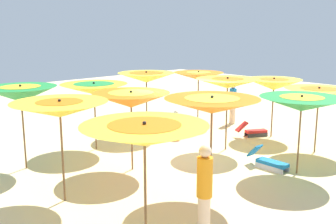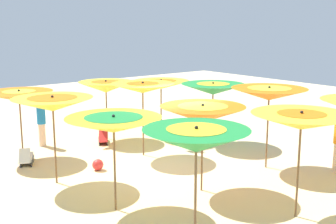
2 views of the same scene
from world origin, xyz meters
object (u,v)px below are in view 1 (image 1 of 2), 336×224
Objects in this scene: beach_umbrella_3 at (21,94)px; beach_umbrella_4 at (274,84)px; beach_umbrella_0 at (198,76)px; lounger_0 at (184,120)px; beach_umbrella_8 at (319,93)px; beach_umbrella_10 at (212,105)px; beach_umbrella_6 at (131,100)px; beach_ball at (177,136)px; beach_umbrella_7 at (60,109)px; beach_umbrella_1 at (146,77)px; beachgoer_1 at (204,190)px; beach_umbrella_5 at (228,83)px; beachgoer_0 at (233,103)px; beach_umbrella_2 at (94,89)px; beach_umbrella_11 at (145,135)px; lounger_2 at (253,131)px; lounger_1 at (269,161)px; beach_umbrella_9 at (301,104)px.

beach_umbrella_3 is 1.10× the size of beach_umbrella_4.
beach_umbrella_0 is 1.79× the size of lounger_0.
beach_umbrella_8 is 0.87× the size of beach_umbrella_10.
beach_ball is at bearing -66.79° from beach_umbrella_6.
beach_umbrella_7 is at bearing 173.83° from beach_umbrella_3.
beachgoer_1 is (-6.72, 4.28, -1.18)m from beach_umbrella_1.
beach_umbrella_5 reaches higher than beach_umbrella_0.
beachgoer_0 is at bearing -94.15° from beach_umbrella_3.
beach_umbrella_5 is at bearing -133.81° from beach_umbrella_2.
beach_umbrella_1 is 8.11m from beach_umbrella_11.
beach_umbrella_2 is 0.93× the size of beach_umbrella_5.
lounger_0 is at bearing -65.68° from beach_umbrella_7.
beach_umbrella_11 is 7.18× the size of beach_ball.
beach_umbrella_1 is 1.99× the size of lounger_2.
beach_umbrella_6 reaches higher than beach_umbrella_2.
beach_umbrella_0 is 3.40m from beach_ball.
beachgoer_0 is (-0.64, -8.78, -1.28)m from beach_umbrella_3.
beach_umbrella_10 is at bearing -138.24° from beachgoer_1.
lounger_1 is (-2.05, -5.42, -1.99)m from beach_umbrella_7.
beach_umbrella_3 is at bearing -131.97° from lounger_1.
beach_umbrella_7 reaches higher than lounger_1.
beach_umbrella_1 is 1.06× the size of beach_umbrella_2.
beach_umbrella_0 reaches higher than lounger_2.
beach_umbrella_7 is 8.26m from lounger_2.
lounger_0 is 3.74× the size of beach_ball.
beach_umbrella_11 is 1.27× the size of beachgoer_1.
lounger_0 is at bearing -16.10° from beach_umbrella_9.
beach_umbrella_9 is at bearing -101.78° from beach_umbrella_10.
lounger_1 is (-1.90, 3.08, -1.76)m from beach_umbrella_4.
beach_umbrella_9 is at bearing 173.19° from beach_umbrella_5.
lounger_0 is (2.76, -4.92, -1.83)m from beach_umbrella_6.
beachgoer_1 is (-0.60, 4.57, -0.98)m from beach_umbrella_9.
beachgoer_1 is at bearing -71.31° from lounger_1.
beach_umbrella_6 is at bearing 113.21° from beach_ball.
beach_umbrella_3 is at bearing 25.32° from beach_umbrella_10.
beach_umbrella_1 is 1.01× the size of beach_umbrella_11.
beach_umbrella_8 is (-2.05, 0.65, -0.02)m from beach_umbrella_4.
beach_umbrella_9 is 5.55m from beach_umbrella_11.
beachgoer_1 is (-6.76, 6.34, 0.80)m from lounger_0.
beach_umbrella_9 is 1.31× the size of beachgoer_0.
beach_umbrella_5 is 7.32× the size of beach_ball.
beach_umbrella_9 reaches higher than lounger_2.
beach_umbrella_5 is at bearing 161.99° from beachgoer_0.
beach_umbrella_7 reaches higher than beach_umbrella_6.
beach_umbrella_5 is 3.96m from beach_umbrella_10.
beach_umbrella_11 is at bearing 156.43° from beachgoer_0.
beach_umbrella_8 is at bearing -158.49° from beachgoer_0.
lounger_0 is (3.50, 1.09, -1.76)m from beach_umbrella_4.
beach_umbrella_9 is (-6.13, -0.29, -0.20)m from beach_umbrella_1.
beach_umbrella_4 is (-3.14, -5.67, -0.07)m from beach_umbrella_2.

